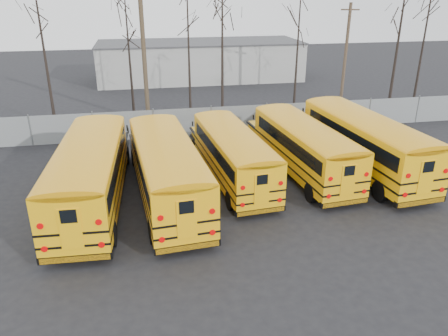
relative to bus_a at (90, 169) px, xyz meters
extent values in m
plane|color=black|center=(7.29, -2.37, -1.92)|extent=(120.00, 120.00, 0.00)
cube|color=gray|center=(7.29, 9.63, -0.92)|extent=(40.00, 0.04, 2.00)
cube|color=#A8A8A3|center=(9.29, 29.63, 0.08)|extent=(22.00, 8.00, 4.00)
cylinder|color=black|center=(-1.37, -3.65, -1.39)|extent=(0.35, 1.07, 1.06)
cylinder|color=black|center=(1.02, -3.77, -1.39)|extent=(0.35, 1.07, 1.06)
cylinder|color=black|center=(-0.95, 5.22, -1.39)|extent=(0.35, 1.07, 1.06)
cylinder|color=black|center=(1.44, 5.11, -1.39)|extent=(0.35, 1.07, 1.06)
cube|color=#FFB20C|center=(-0.01, -0.28, -0.15)|extent=(3.11, 9.95, 2.49)
cube|color=#FFB20C|center=(0.26, 5.53, -0.86)|extent=(2.46, 1.91, 1.06)
cube|color=black|center=(-0.02, -0.49, 0.41)|extent=(3.10, 8.90, 0.74)
cube|color=black|center=(0.03, 0.62, -0.92)|extent=(3.22, 11.77, 0.10)
cube|color=black|center=(0.03, 0.62, -0.39)|extent=(3.22, 11.77, 0.10)
cube|color=black|center=(-0.24, -5.08, -1.44)|extent=(2.72, 0.36, 0.30)
cube|color=black|center=(0.30, 6.38, -1.44)|extent=(2.55, 0.33, 0.27)
cube|color=#FFB20C|center=(-0.25, -5.20, -0.18)|extent=(0.79, 0.08, 1.64)
cylinder|color=#B20505|center=(-1.25, -5.16, -0.92)|extent=(0.23, 0.05, 0.23)
cylinder|color=#B20505|center=(0.76, -5.26, -0.92)|extent=(0.23, 0.05, 0.23)
cylinder|color=#B20505|center=(-1.25, -5.16, 0.04)|extent=(0.23, 0.05, 0.23)
cylinder|color=#B20505|center=(0.76, -5.26, 0.04)|extent=(0.23, 0.05, 0.23)
cylinder|color=black|center=(2.65, -3.85, -1.40)|extent=(0.37, 1.05, 1.03)
cylinder|color=black|center=(4.97, -3.65, -1.40)|extent=(0.37, 1.05, 1.03)
cylinder|color=black|center=(1.92, 4.79, -1.40)|extent=(0.37, 1.05, 1.03)
cylinder|color=black|center=(4.25, 4.99, -1.40)|extent=(0.37, 1.05, 1.03)
cube|color=#FFAD0C|center=(3.53, -0.41, -0.19)|extent=(3.37, 9.78, 2.43)
cube|color=#FFAD0C|center=(3.06, 5.25, -0.89)|extent=(2.46, 1.94, 1.03)
cube|color=black|center=(3.55, -0.61, 0.35)|extent=(3.33, 8.75, 0.72)
cube|color=black|center=(3.46, 0.47, -0.94)|extent=(3.55, 11.55, 0.09)
cube|color=black|center=(3.46, 0.47, -0.42)|extent=(3.55, 11.55, 0.09)
cube|color=black|center=(3.92, -5.09, -1.46)|extent=(2.65, 0.45, 0.29)
cube|color=black|center=(2.99, 6.07, -1.46)|extent=(2.49, 0.41, 0.27)
cube|color=#FFAD0C|center=(3.93, -5.20, -0.22)|extent=(0.77, 0.11, 1.60)
cylinder|color=#B20505|center=(2.96, -5.29, -0.94)|extent=(0.23, 0.06, 0.23)
cylinder|color=#B20505|center=(4.91, -5.13, -0.94)|extent=(0.23, 0.06, 0.23)
cylinder|color=#B20505|center=(2.96, -5.29, -0.01)|extent=(0.23, 0.06, 0.23)
cylinder|color=#B20505|center=(4.91, -5.13, -0.01)|extent=(0.23, 0.06, 0.23)
cylinder|color=black|center=(6.34, -1.63, -1.46)|extent=(0.34, 0.95, 0.93)
cylinder|color=black|center=(8.43, -1.45, -1.46)|extent=(0.34, 0.95, 0.93)
cylinder|color=black|center=(5.68, 6.13, -1.46)|extent=(0.34, 0.95, 0.93)
cylinder|color=black|center=(7.77, 6.30, -1.46)|extent=(0.34, 0.95, 0.93)
cube|color=#FFB10C|center=(7.13, 1.46, -0.37)|extent=(3.04, 8.78, 2.18)
cube|color=#FFB10C|center=(6.70, 6.54, -0.99)|extent=(2.21, 1.75, 0.93)
cube|color=black|center=(7.15, 1.28, 0.12)|extent=(3.00, 7.86, 0.65)
cube|color=black|center=(7.06, 2.25, -1.04)|extent=(3.20, 10.37, 0.08)
cube|color=black|center=(7.06, 2.25, -0.58)|extent=(3.20, 10.37, 0.08)
cube|color=black|center=(7.49, -2.74, -1.50)|extent=(2.38, 0.40, 0.26)
cube|color=black|center=(6.64, 7.28, -1.50)|extent=(2.23, 0.37, 0.24)
cube|color=#FFB10C|center=(7.50, -2.84, -0.39)|extent=(0.70, 0.10, 1.44)
cylinder|color=#B20505|center=(6.62, -2.92, -1.04)|extent=(0.21, 0.05, 0.20)
cylinder|color=#B20505|center=(8.37, -2.78, -1.04)|extent=(0.21, 0.05, 0.20)
cylinder|color=#B20505|center=(6.62, -2.92, -0.21)|extent=(0.21, 0.05, 0.20)
cylinder|color=#B20505|center=(8.37, -2.78, -0.21)|extent=(0.21, 0.05, 0.20)
cylinder|color=black|center=(10.35, -1.57, -1.44)|extent=(0.36, 0.99, 0.97)
cylinder|color=black|center=(12.53, -1.36, -1.44)|extent=(0.36, 0.99, 0.97)
cylinder|color=black|center=(9.57, 6.52, -1.44)|extent=(0.36, 0.99, 0.97)
cylinder|color=black|center=(11.75, 6.73, -1.44)|extent=(0.36, 0.99, 0.97)
cube|color=#FBAC0C|center=(11.14, 1.67, -0.30)|extent=(3.27, 9.19, 2.27)
cube|color=#FBAC0C|center=(10.63, 6.96, -0.95)|extent=(2.32, 1.85, 0.97)
cube|color=black|center=(11.16, 1.47, 0.21)|extent=(3.22, 8.23, 0.68)
cube|color=black|center=(11.06, 2.49, -1.00)|extent=(3.46, 10.85, 0.09)
cube|color=black|center=(11.06, 2.49, -0.52)|extent=(3.46, 10.85, 0.09)
cube|color=black|center=(11.56, -2.72, -1.48)|extent=(2.49, 0.45, 0.27)
cube|color=black|center=(10.55, 7.74, -1.48)|extent=(2.33, 0.42, 0.25)
cube|color=#FBAC0C|center=(11.57, -2.82, -0.32)|extent=(0.73, 0.11, 1.50)
cylinder|color=#B20505|center=(10.66, -2.92, -1.00)|extent=(0.22, 0.06, 0.21)
cylinder|color=#B20505|center=(12.49, -2.74, -1.00)|extent=(0.22, 0.06, 0.21)
cylinder|color=#B20505|center=(10.66, -2.92, -0.13)|extent=(0.22, 0.06, 0.21)
cylinder|color=#B20505|center=(12.49, -2.74, -0.13)|extent=(0.22, 0.06, 0.21)
cylinder|color=black|center=(13.71, -2.12, -1.39)|extent=(0.39, 1.08, 1.06)
cylinder|color=black|center=(16.09, -1.90, -1.39)|extent=(0.39, 1.08, 1.06)
cylinder|color=black|center=(12.91, 6.73, -1.39)|extent=(0.39, 1.08, 1.06)
cylinder|color=black|center=(15.29, 6.95, -1.39)|extent=(0.39, 1.08, 1.06)
cube|color=#FFB30C|center=(14.59, 1.42, -0.15)|extent=(3.52, 10.03, 2.49)
cube|color=#FFB30C|center=(14.07, 7.21, -0.86)|extent=(2.53, 2.01, 1.06)
cube|color=black|center=(14.61, 1.20, 0.41)|extent=(3.47, 8.98, 0.74)
cube|color=black|center=(14.51, 2.31, -0.92)|extent=(3.72, 11.85, 0.10)
cube|color=black|center=(14.51, 2.31, -0.39)|extent=(3.72, 11.85, 0.10)
cube|color=black|center=(15.03, -3.38, -1.44)|extent=(2.72, 0.48, 0.30)
cube|color=black|center=(13.99, 8.05, -1.44)|extent=(2.55, 0.44, 0.27)
cube|color=#FFB30C|center=(15.04, -3.49, -0.18)|extent=(0.79, 0.11, 1.64)
cylinder|color=#B20505|center=(14.04, -3.59, -0.92)|extent=(0.24, 0.06, 0.23)
cylinder|color=#B20505|center=(16.04, -3.41, -0.92)|extent=(0.24, 0.06, 0.23)
cylinder|color=#B20505|center=(14.04, -3.59, 0.04)|extent=(0.24, 0.06, 0.23)
cylinder|color=#B20505|center=(16.04, -3.41, 0.04)|extent=(0.24, 0.06, 0.23)
cylinder|color=#473928|center=(2.99, 13.31, 3.25)|extent=(0.32, 0.32, 10.35)
cylinder|color=#4F3D2D|center=(20.03, 16.04, 2.34)|extent=(0.26, 0.26, 8.51)
cube|color=#4F3D2D|center=(20.03, 16.04, 6.03)|extent=(1.48, 0.54, 0.11)
cone|color=black|center=(-3.77, 13.03, 3.68)|extent=(0.26, 0.26, 11.20)
cone|color=black|center=(1.90, 15.16, 2.68)|extent=(0.26, 0.26, 9.20)
cone|color=black|center=(6.24, 13.21, 3.42)|extent=(0.26, 0.26, 10.68)
cone|color=black|center=(8.59, 12.39, 3.91)|extent=(0.26, 0.26, 11.67)
cone|color=black|center=(14.31, 12.35, 2.98)|extent=(0.26, 0.26, 9.80)
cone|color=black|center=(21.77, 11.19, 3.73)|extent=(0.26, 0.26, 11.30)
cone|color=black|center=(24.75, 12.42, 4.34)|extent=(0.26, 0.26, 12.52)
camera|label=1|loc=(2.61, -19.52, 7.87)|focal=35.00mm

